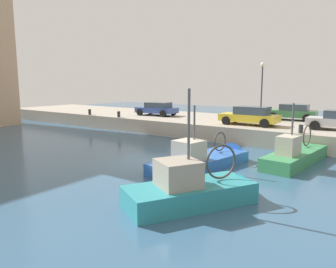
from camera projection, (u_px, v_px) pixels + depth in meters
water_surface at (154, 161)px, 18.39m from camera, size 80.00×80.00×0.00m
quay_wall at (239, 128)px, 27.46m from camera, size 9.00×56.00×1.20m
fishing_boat_teal at (198, 199)px, 11.92m from camera, size 5.68×4.21×5.03m
fishing_boat_green at (297, 161)px, 17.91m from camera, size 6.73×2.25×4.06m
fishing_boat_blue at (206, 164)px, 17.18m from camera, size 7.05×2.98×4.19m
parked_car_yellow at (250, 116)px, 24.42m from camera, size 2.04×4.36×1.40m
parked_car_blue at (157, 109)px, 31.41m from camera, size 2.30×4.06×1.28m
parked_car_green at (292, 112)px, 27.57m from camera, size 2.23×4.09×1.36m
mooring_bollard_south at (301, 129)px, 20.51m from camera, size 0.28×0.28×0.55m
mooring_bollard_mid at (119, 114)px, 29.85m from camera, size 0.28×0.28×0.55m
mooring_bollard_north at (90, 112)px, 32.18m from camera, size 0.28×0.28×0.55m
quay_streetlamp at (262, 81)px, 27.31m from camera, size 0.36×0.36×4.83m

